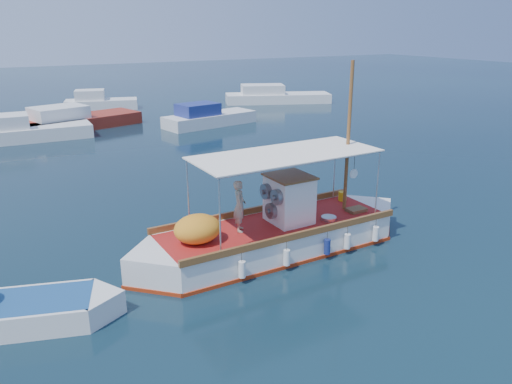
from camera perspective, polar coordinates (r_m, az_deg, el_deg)
ground at (r=16.19m, az=1.52°, el=-5.51°), size 160.00×160.00×0.00m
fishing_caique at (r=15.27m, az=2.07°, el=-4.98°), size 9.51×2.81×5.80m
dinghy at (r=13.15m, az=-27.17°, el=-12.45°), size 5.26×2.61×1.34m
bg_boat_nw at (r=33.15m, az=-25.53°, el=6.13°), size 7.86×2.61×1.80m
bg_boat_n at (r=35.66m, az=-20.07°, el=7.57°), size 8.65×4.97×1.80m
bg_boat_ne at (r=34.81m, az=-5.56°, el=8.36°), size 6.85×3.45×1.80m
bg_boat_e at (r=45.28m, az=2.13°, el=10.79°), size 9.51×5.80×1.80m
bg_boat_far_n at (r=43.53m, az=-17.47°, el=9.65°), size 6.01×3.40×1.80m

